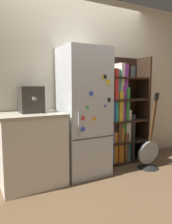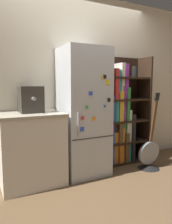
{
  "view_description": "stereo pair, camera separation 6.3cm",
  "coord_description": "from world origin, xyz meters",
  "px_view_note": "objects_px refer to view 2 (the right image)",
  "views": [
    {
      "loc": [
        -1.41,
        -2.54,
        1.26
      ],
      "look_at": [
        0.04,
        0.15,
        0.88
      ],
      "focal_mm": 35.0,
      "sensor_mm": 36.0,
      "label": 1
    },
    {
      "loc": [
        -1.35,
        -2.57,
        1.26
      ],
      "look_at": [
        0.04,
        0.15,
        0.88
      ],
      "focal_mm": 35.0,
      "sensor_mm": 36.0,
      "label": 2
    }
  ],
  "objects_px": {
    "bookshelf": "(119,116)",
    "espresso_machine": "(31,99)",
    "refrigerator": "(83,112)",
    "guitar": "(149,158)"
  },
  "relations": [
    {
      "from": "refrigerator",
      "to": "bookshelf",
      "type": "relative_size",
      "value": 1.03
    },
    {
      "from": "bookshelf",
      "to": "guitar",
      "type": "distance_m",
      "value": 0.78
    },
    {
      "from": "bookshelf",
      "to": "espresso_machine",
      "type": "xyz_separation_m",
      "value": [
        -1.44,
        -0.09,
        0.32
      ]
    },
    {
      "from": "refrigerator",
      "to": "guitar",
      "type": "distance_m",
      "value": 1.23
    },
    {
      "from": "refrigerator",
      "to": "espresso_machine",
      "type": "height_order",
      "value": "refrigerator"
    },
    {
      "from": "guitar",
      "to": "bookshelf",
      "type": "bearing_deg",
      "value": 116.82
    },
    {
      "from": "refrigerator",
      "to": "espresso_machine",
      "type": "relative_size",
      "value": 5.2
    },
    {
      "from": "bookshelf",
      "to": "espresso_machine",
      "type": "relative_size",
      "value": 5.05
    },
    {
      "from": "refrigerator",
      "to": "bookshelf",
      "type": "xyz_separation_m",
      "value": [
        0.72,
        0.14,
        -0.12
      ]
    },
    {
      "from": "guitar",
      "to": "espresso_machine",
      "type": "bearing_deg",
      "value": 167.56
    }
  ]
}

